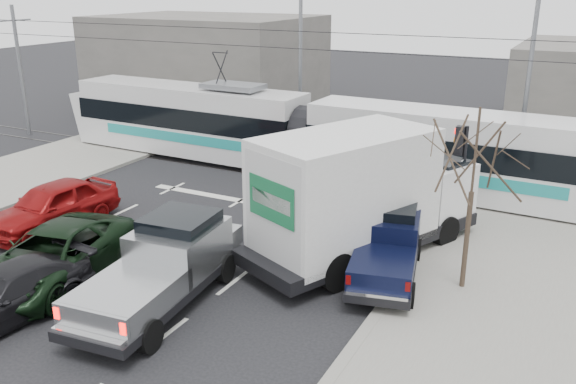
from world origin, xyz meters
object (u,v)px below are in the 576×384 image
at_px(tram, 308,135).
at_px(box_truck, 361,196).
at_px(silver_pickup, 167,263).
at_px(bare_tree, 475,159).
at_px(dark_car, 6,294).
at_px(street_lamp_near, 526,59).
at_px(navy_pickup, 388,245).
at_px(green_car, 54,256).
at_px(street_lamp_far, 297,43).
at_px(traffic_signal, 461,156).
at_px(red_car, 52,206).

height_order(tram, box_truck, tram).
bearing_deg(silver_pickup, bare_tree, 25.17).
bearing_deg(box_truck, dark_car, -106.93).
xyz_separation_m(street_lamp_near, box_truck, (-3.07, -10.62, -3.13)).
distance_m(navy_pickup, green_car, 9.50).
relative_size(green_car, dark_car, 1.22).
bearing_deg(street_lamp_far, traffic_signal, -41.72).
height_order(bare_tree, dark_car, bare_tree).
relative_size(traffic_signal, silver_pickup, 0.59).
distance_m(traffic_signal, box_truck, 3.91).
distance_m(street_lamp_far, red_car, 16.03).
height_order(box_truck, green_car, box_truck).
xyz_separation_m(silver_pickup, red_car, (-6.68, 2.26, -0.25)).
xyz_separation_m(street_lamp_near, green_car, (-10.16, -16.20, -4.33)).
distance_m(street_lamp_near, street_lamp_far, 11.67).
relative_size(bare_tree, street_lamp_near, 0.56).
bearing_deg(dark_car, box_truck, 55.75).
bearing_deg(bare_tree, green_car, -155.77).
height_order(bare_tree, street_lamp_far, street_lamp_far).
bearing_deg(tram, red_car, -116.31).
height_order(silver_pickup, box_truck, box_truck).
xyz_separation_m(tram, silver_pickup, (1.54, -11.94, -0.73)).
relative_size(traffic_signal, red_car, 0.75).
bearing_deg(box_truck, green_car, -117.77).
relative_size(navy_pickup, red_car, 1.01).
xyz_separation_m(bare_tree, green_car, (-10.44, -4.70, -3.01)).
relative_size(box_truck, green_car, 1.51).
bearing_deg(red_car, traffic_signal, 30.28).
relative_size(traffic_signal, street_lamp_far, 0.40).
relative_size(tram, box_truck, 2.96).
relative_size(street_lamp_near, street_lamp_far, 1.00).
bearing_deg(navy_pickup, street_lamp_near, 68.28).
bearing_deg(box_truck, street_lamp_far, 147.76).
bearing_deg(silver_pickup, street_lamp_far, 100.05).
bearing_deg(street_lamp_near, street_lamp_far, 170.13).
bearing_deg(street_lamp_near, navy_pickup, -99.24).
height_order(tram, red_car, tram).
bearing_deg(bare_tree, dark_car, -145.97).
bearing_deg(green_car, navy_pickup, 18.87).
relative_size(street_lamp_near, navy_pickup, 1.85).
xyz_separation_m(street_lamp_near, street_lamp_far, (-11.50, 2.00, 0.00)).
bearing_deg(red_car, bare_tree, 12.92).
xyz_separation_m(traffic_signal, street_lamp_near, (0.84, 7.50, 2.37)).
bearing_deg(bare_tree, navy_pickup, -178.54).
distance_m(traffic_signal, red_car, 13.91).
xyz_separation_m(box_truck, navy_pickup, (1.19, -0.93, -1.02)).
height_order(traffic_signal, navy_pickup, traffic_signal).
height_order(navy_pickup, red_car, navy_pickup).
bearing_deg(traffic_signal, red_car, -154.97).
bearing_deg(street_lamp_far, bare_tree, -48.88).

